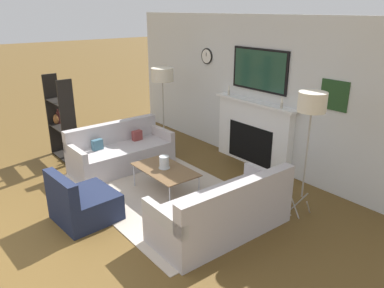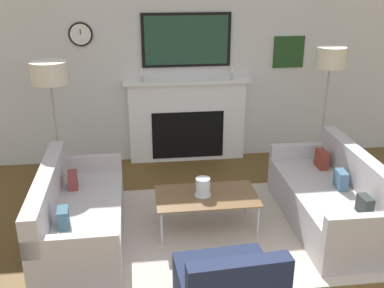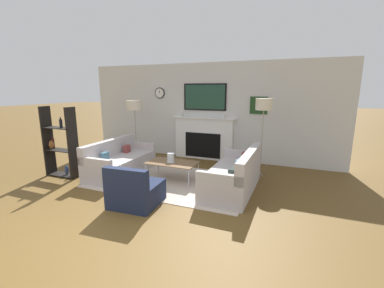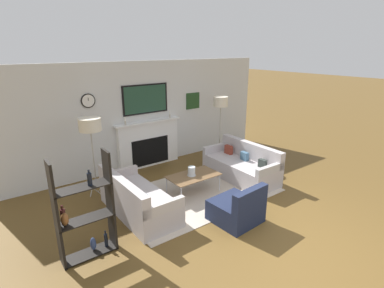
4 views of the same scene
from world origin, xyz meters
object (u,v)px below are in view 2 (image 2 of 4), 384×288
at_px(coffee_table, 207,197).
at_px(floor_lamp_right, 330,60).
at_px(couch_right, 332,200).
at_px(hurricane_candle, 203,188).
at_px(couch_left, 78,217).
at_px(floor_lamp_left, 50,74).

relative_size(coffee_table, floor_lamp_right, 0.61).
bearing_deg(floor_lamp_right, coffee_table, -146.77).
relative_size(couch_right, floor_lamp_right, 1.05).
distance_m(couch_right, hurricane_candle, 1.46).
relative_size(couch_left, hurricane_candle, 9.32).
distance_m(couch_left, floor_lamp_left, 1.77).
xyz_separation_m(couch_right, floor_lamp_right, (0.34, 1.20, 1.33)).
bearing_deg(floor_lamp_left, floor_lamp_right, 0.00).
bearing_deg(couch_left, coffee_table, 2.41).
xyz_separation_m(couch_left, coffee_table, (1.36, 0.06, 0.11)).
bearing_deg(couch_left, couch_right, 0.02).
height_order(couch_right, floor_lamp_left, floor_lamp_left).
height_order(couch_right, floor_lamp_right, floor_lamp_right).
xyz_separation_m(couch_left, floor_lamp_right, (3.11, 1.20, 1.34)).
xyz_separation_m(couch_left, couch_right, (2.77, 0.00, 0.01)).
bearing_deg(couch_right, coffee_table, 177.70).
height_order(hurricane_candle, floor_lamp_right, floor_lamp_right).
xyz_separation_m(couch_right, hurricane_candle, (-1.44, 0.07, 0.21)).
xyz_separation_m(hurricane_candle, floor_lamp_left, (-1.67, 1.13, 1.03)).
bearing_deg(floor_lamp_left, hurricane_candle, -34.12).
xyz_separation_m(floor_lamp_left, floor_lamp_right, (3.46, 0.00, 0.09)).
xyz_separation_m(coffee_table, floor_lamp_right, (1.75, 1.14, 1.23)).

